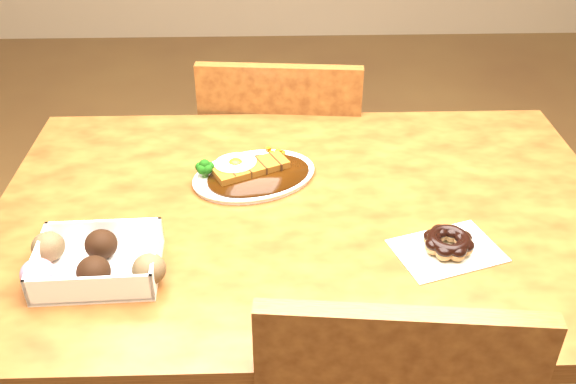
{
  "coord_description": "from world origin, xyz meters",
  "views": [
    {
      "loc": [
        -0.07,
        -1.01,
        1.46
      ],
      "look_at": [
        -0.04,
        -0.04,
        0.81
      ],
      "focal_mm": 40.0,
      "sensor_mm": 36.0,
      "label": 1
    }
  ],
  "objects_px": {
    "katsu_curry_plate": "(252,173)",
    "pon_de_ring": "(448,243)",
    "donut_box": "(94,260)",
    "table": "(306,248)",
    "chair_far": "(283,178)"
  },
  "relations": [
    {
      "from": "katsu_curry_plate",
      "to": "pon_de_ring",
      "type": "relative_size",
      "value": 1.44
    },
    {
      "from": "donut_box",
      "to": "pon_de_ring",
      "type": "distance_m",
      "value": 0.6
    },
    {
      "from": "katsu_curry_plate",
      "to": "donut_box",
      "type": "height_order",
      "value": "donut_box"
    },
    {
      "from": "table",
      "to": "donut_box",
      "type": "distance_m",
      "value": 0.42
    },
    {
      "from": "chair_far",
      "to": "pon_de_ring",
      "type": "relative_size",
      "value": 4.16
    },
    {
      "from": "chair_far",
      "to": "katsu_curry_plate",
      "type": "distance_m",
      "value": 0.52
    },
    {
      "from": "table",
      "to": "donut_box",
      "type": "height_order",
      "value": "donut_box"
    },
    {
      "from": "chair_far",
      "to": "katsu_curry_plate",
      "type": "height_order",
      "value": "chair_far"
    },
    {
      "from": "table",
      "to": "katsu_curry_plate",
      "type": "height_order",
      "value": "katsu_curry_plate"
    },
    {
      "from": "table",
      "to": "donut_box",
      "type": "relative_size",
      "value": 5.12
    },
    {
      "from": "donut_box",
      "to": "pon_de_ring",
      "type": "xyz_separation_m",
      "value": [
        0.6,
        0.04,
        -0.01
      ]
    },
    {
      "from": "katsu_curry_plate",
      "to": "pon_de_ring",
      "type": "distance_m",
      "value": 0.43
    },
    {
      "from": "katsu_curry_plate",
      "to": "donut_box",
      "type": "bearing_deg",
      "value": -131.38
    },
    {
      "from": "table",
      "to": "pon_de_ring",
      "type": "bearing_deg",
      "value": -30.42
    },
    {
      "from": "katsu_curry_plate",
      "to": "pon_de_ring",
      "type": "height_order",
      "value": "katsu_curry_plate"
    }
  ]
}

